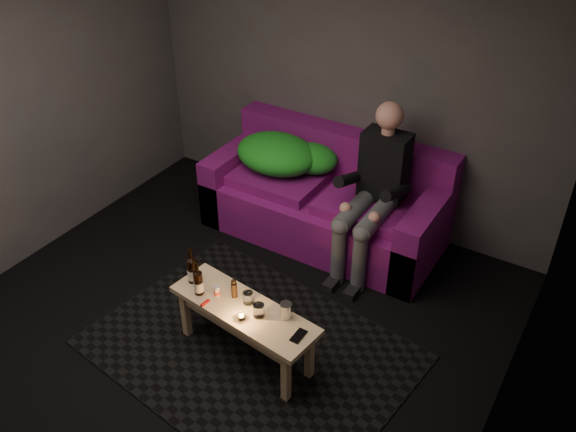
% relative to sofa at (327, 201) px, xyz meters
% --- Properties ---
extents(floor, '(4.50, 4.50, 0.00)m').
position_rel_sofa_xyz_m(floor, '(-0.07, -1.82, -0.33)').
color(floor, black).
rests_on(floor, ground).
extents(room, '(4.50, 4.50, 4.50)m').
position_rel_sofa_xyz_m(room, '(-0.07, -1.35, 1.31)').
color(room, silver).
rests_on(room, ground).
extents(rug, '(2.45, 1.92, 0.01)m').
position_rel_sofa_xyz_m(rug, '(0.25, -1.62, -0.33)').
color(rug, black).
rests_on(rug, floor).
extents(sofa, '(2.13, 0.96, 0.92)m').
position_rel_sofa_xyz_m(sofa, '(0.00, 0.00, 0.00)').
color(sofa, '#7D107C').
rests_on(sofa, floor).
extents(green_blanket, '(0.94, 0.64, 0.32)m').
position_rel_sofa_xyz_m(green_blanket, '(-0.46, -0.01, 0.36)').
color(green_blanket, green).
rests_on(green_blanket, sofa).
extents(person, '(0.38, 0.89, 1.42)m').
position_rel_sofa_xyz_m(person, '(0.52, -0.17, 0.41)').
color(person, black).
rests_on(person, sofa).
extents(coffee_table, '(1.16, 0.50, 0.46)m').
position_rel_sofa_xyz_m(coffee_table, '(0.25, -1.67, 0.05)').
color(coffee_table, tan).
rests_on(coffee_table, rug).
extents(beer_bottle_a, '(0.07, 0.07, 0.29)m').
position_rel_sofa_xyz_m(beer_bottle_a, '(-0.22, -1.64, 0.24)').
color(beer_bottle_a, black).
rests_on(beer_bottle_a, coffee_table).
extents(beer_bottle_b, '(0.07, 0.07, 0.27)m').
position_rel_sofa_xyz_m(beer_bottle_b, '(-0.10, -1.72, 0.23)').
color(beer_bottle_b, black).
rests_on(beer_bottle_b, coffee_table).
extents(salt_shaker, '(0.05, 0.05, 0.09)m').
position_rel_sofa_xyz_m(salt_shaker, '(0.02, -1.67, 0.17)').
color(salt_shaker, silver).
rests_on(salt_shaker, coffee_table).
extents(pepper_mill, '(0.05, 0.05, 0.12)m').
position_rel_sofa_xyz_m(pepper_mill, '(0.13, -1.61, 0.19)').
color(pepper_mill, black).
rests_on(pepper_mill, coffee_table).
extents(tumbler_back, '(0.10, 0.10, 0.09)m').
position_rel_sofa_xyz_m(tumbler_back, '(0.25, -1.61, 0.17)').
color(tumbler_back, white).
rests_on(tumbler_back, coffee_table).
extents(tealight, '(0.05, 0.05, 0.04)m').
position_rel_sofa_xyz_m(tealight, '(0.30, -1.77, 0.15)').
color(tealight, white).
rests_on(tealight, coffee_table).
extents(tumbler_front, '(0.09, 0.09, 0.10)m').
position_rel_sofa_xyz_m(tumbler_front, '(0.39, -1.68, 0.18)').
color(tumbler_front, white).
rests_on(tumbler_front, coffee_table).
extents(steel_cup, '(0.09, 0.09, 0.11)m').
position_rel_sofa_xyz_m(steel_cup, '(0.55, -1.60, 0.19)').
color(steel_cup, silver).
rests_on(steel_cup, coffee_table).
extents(smartphone, '(0.07, 0.14, 0.01)m').
position_rel_sofa_xyz_m(smartphone, '(0.72, -1.71, 0.13)').
color(smartphone, black).
rests_on(smartphone, coffee_table).
extents(red_lighter, '(0.03, 0.08, 0.01)m').
position_rel_sofa_xyz_m(red_lighter, '(-0.00, -1.78, 0.14)').
color(red_lighter, red).
rests_on(red_lighter, coffee_table).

